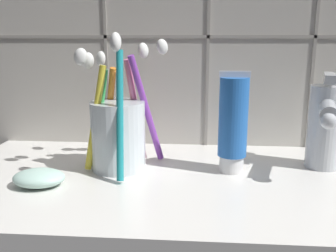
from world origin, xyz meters
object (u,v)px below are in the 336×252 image
at_px(sink_faucet, 322,123).
at_px(soap_bar, 36,178).
at_px(toothbrush_cup, 115,130).
at_px(toothpaste_tube, 230,123).

distance_m(sink_faucet, soap_bar, 0.38).
bearing_deg(toothbrush_cup, toothpaste_tube, -0.32).
height_order(toothpaste_tube, soap_bar, toothpaste_tube).
height_order(toothbrush_cup, soap_bar, toothbrush_cup).
height_order(toothbrush_cup, toothpaste_tube, toothbrush_cup).
relative_size(toothbrush_cup, toothpaste_tube, 1.37).
bearing_deg(sink_faucet, soap_bar, -59.45).
distance_m(toothbrush_cup, sink_faucet, 0.28).
bearing_deg(soap_bar, toothpaste_tube, 16.29).
distance_m(toothpaste_tube, soap_bar, 0.26).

